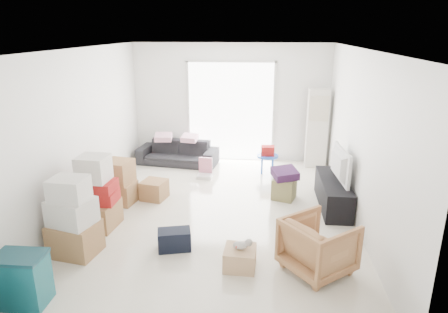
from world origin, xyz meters
name	(u,v)px	position (x,y,z in m)	size (l,w,h in m)	color
room_shell	(216,136)	(0.00, 0.00, 1.35)	(4.98, 6.48, 3.18)	silver
sliding_door	(231,108)	(0.00, 2.98, 1.24)	(2.10, 0.04, 2.33)	white
ac_tower	(317,128)	(1.95, 2.65, 0.88)	(0.45, 0.30, 1.75)	beige
tv_console	(333,193)	(2.00, 0.46, 0.25)	(0.45, 1.49, 0.50)	black
television	(335,176)	(2.00, 0.46, 0.56)	(0.99, 0.57, 0.13)	black
sofa	(177,149)	(-1.19, 2.50, 0.36)	(1.82, 0.53, 0.71)	black
pillow_left	(163,130)	(-1.51, 2.53, 0.78)	(0.41, 0.33, 0.13)	#EEADC7
pillow_right	(189,132)	(-0.90, 2.52, 0.77)	(0.32, 0.26, 0.11)	#EEADC7
armchair	(318,243)	(1.48, -1.56, 0.39)	(0.77, 0.72, 0.79)	tan
storage_bins	(22,279)	(-1.90, -2.54, 0.31)	(0.55, 0.39, 0.62)	#0F505A
box_stack_a	(73,221)	(-1.80, -1.45, 0.50)	(0.69, 0.61, 1.12)	#9A6945
box_stack_b	(96,197)	(-1.80, -0.65, 0.51)	(0.63, 0.63, 1.17)	#9A6945
box_stack_c	(119,182)	(-1.77, 0.26, 0.38)	(0.60, 0.53, 0.79)	#9A6945
loose_box	(154,190)	(-1.21, 0.49, 0.17)	(0.42, 0.42, 0.35)	#9A6945
duffel_bag	(174,240)	(-0.46, -1.22, 0.15)	(0.46, 0.27, 0.29)	black
ottoman	(284,189)	(1.17, 0.72, 0.19)	(0.38, 0.38, 0.38)	olive
blanket	(285,175)	(1.17, 0.72, 0.45)	(0.42, 0.42, 0.14)	#391A41
kids_table	(268,154)	(0.87, 2.09, 0.42)	(0.46, 0.46, 0.60)	blue
toy_walker	(205,172)	(-0.43, 1.68, 0.11)	(0.33, 0.29, 0.41)	silver
wood_crate	(240,258)	(0.49, -1.58, 0.14)	(0.41, 0.41, 0.27)	tan
plush_bunny	(242,245)	(0.52, -1.57, 0.33)	(0.26, 0.15, 0.13)	#B2ADA8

